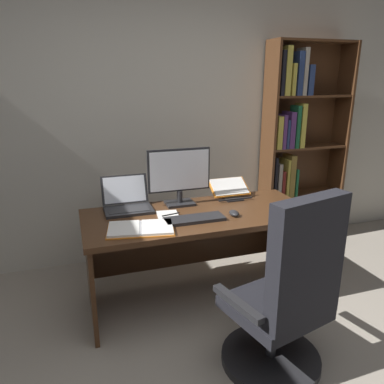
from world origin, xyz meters
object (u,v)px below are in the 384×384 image
Objects in this scene: desk at (196,233)px; keyboard at (195,219)px; computer_mouse at (234,213)px; pen at (171,214)px; reading_stand_with_book at (230,189)px; laptop at (127,203)px; monitor at (179,177)px; notepad at (168,216)px; open_binder at (141,228)px; bookshelf at (295,146)px; office_chair at (287,302)px.

desk is 4.01× the size of keyboard.
pen is at bearing 162.49° from computer_mouse.
laptop is at bearing -177.09° from reading_stand_with_book.
monitor reaches higher than reading_stand_with_book.
keyboard is 2.00× the size of notepad.
laptop is 0.43m from open_binder.
bookshelf is 6.24× the size of reading_stand_with_book.
notepad is (-0.45, 0.14, -0.02)m from computer_mouse.
monitor is 0.52m from computer_mouse.
open_binder is at bearing -87.45° from laptop.
reading_stand_with_book is at bearing 70.47° from computer_mouse.
bookshelf is at bearing 26.85° from pen.
open_binder is at bearing -151.22° from desk.
monitor is at bearing 129.11° from computer_mouse.
pen is at bearing -153.15° from bookshelf.
keyboard is 0.89× the size of open_binder.
open_binder is (-0.47, -0.26, 0.20)m from desk.
monitor reaches higher than pen.
office_chair is 7.96× the size of pen.
desk is 3.42× the size of monitor.
desk is 16.21× the size of computer_mouse.
computer_mouse is (0.00, 0.74, 0.27)m from office_chair.
monitor is 1.54× the size of reading_stand_with_book.
laptop is 3.38× the size of computer_mouse.
notepad is at bearing -123.55° from monitor.
desk is 8.03× the size of notepad.
office_chair is 5.30× the size of notepad.
office_chair is 2.26× the size of monitor.
open_binder is 0.30m from notepad.
monitor is at bearing -1.05° from laptop.
keyboard reaches higher than pen.
open_binder reaches higher than notepad.
bookshelf is 1.72m from notepad.
notepad is (-0.15, 0.14, -0.01)m from keyboard.
open_binder is (-0.68, 0.69, 0.26)m from office_chair.
bookshelf is 1.05m from reading_stand_with_book.
desk is 0.37m from computer_mouse.
bookshelf is 14.32× the size of pen.
office_chair reaches higher than pen.
desk is at bearing -150.02° from reading_stand_with_book.
laptop is 0.80m from computer_mouse.
office_chair reaches higher than keyboard.
desk is at bearing -18.90° from laptop.
reading_stand_with_book is at bearing 2.91° from laptop.
desk is 1.53m from bookshelf.
pen is at bearing -119.99° from monitor.
office_chair is 1.01m from pen.
bookshelf is 19.28× the size of computer_mouse.
keyboard is at bearing -42.75° from laptop.
monitor is 0.61m from open_binder.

